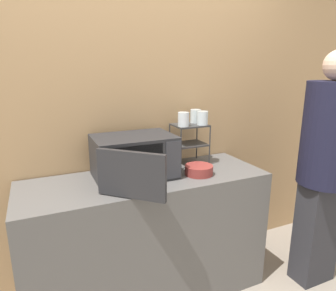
{
  "coord_description": "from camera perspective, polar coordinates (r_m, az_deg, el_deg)",
  "views": [
    {
      "loc": [
        -0.65,
        -1.5,
        1.62
      ],
      "look_at": [
        0.17,
        0.32,
        1.1
      ],
      "focal_mm": 32.0,
      "sensor_mm": 36.0,
      "label": 1
    }
  ],
  "objects": [
    {
      "name": "glass_front_right",
      "position": [
        2.24,
        6.57,
        5.23
      ],
      "size": [
        0.08,
        0.08,
        0.1
      ],
      "color": "silver",
      "rests_on": "dish_rack"
    },
    {
      "name": "microwave",
      "position": [
        2.0,
        -6.5,
        -2.25
      ],
      "size": [
        0.55,
        0.68,
        0.28
      ],
      "color": "#262628",
      "rests_on": "counter"
    },
    {
      "name": "counter",
      "position": [
        2.24,
        -3.88,
        -16.93
      ],
      "size": [
        1.66,
        0.58,
        0.9
      ],
      "color": "#595654",
      "rests_on": "ground_plane"
    },
    {
      "name": "person",
      "position": [
        2.43,
        27.89,
        -2.59
      ],
      "size": [
        0.38,
        0.38,
        1.74
      ],
      "color": "#2D2D33",
      "rests_on": "ground_plane"
    },
    {
      "name": "dish_rack",
      "position": [
        2.28,
        4.12,
        1.9
      ],
      "size": [
        0.25,
        0.21,
        0.31
      ],
      "color": "#333333",
      "rests_on": "counter"
    },
    {
      "name": "glass_front_left",
      "position": [
        2.17,
        2.96,
        5.01
      ],
      "size": [
        0.08,
        0.08,
        0.1
      ],
      "color": "silver",
      "rests_on": "dish_rack"
    },
    {
      "name": "wall_back",
      "position": [
        2.24,
        -7.23,
        6.32
      ],
      "size": [
        8.0,
        0.06,
        2.6
      ],
      "color": "tan",
      "rests_on": "ground_plane"
    },
    {
      "name": "bowl",
      "position": [
        2.09,
        5.91,
        -4.68
      ],
      "size": [
        0.19,
        0.19,
        0.07
      ],
      "color": "maroon",
      "rests_on": "counter"
    },
    {
      "name": "glass_back_right",
      "position": [
        2.33,
        5.27,
        5.6
      ],
      "size": [
        0.08,
        0.08,
        0.1
      ],
      "color": "silver",
      "rests_on": "dish_rack"
    }
  ]
}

